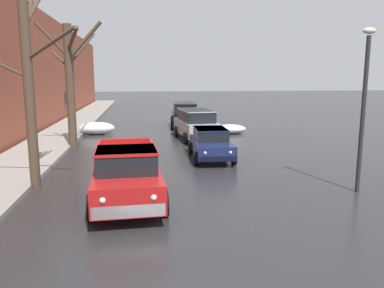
{
  "coord_description": "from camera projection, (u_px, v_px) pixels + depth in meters",
  "views": [
    {
      "loc": [
        -1.65,
        -2.78,
        3.73
      ],
      "look_at": [
        0.17,
        10.3,
        1.4
      ],
      "focal_mm": 35.43,
      "sensor_mm": 36.0,
      "label": 1
    }
  ],
  "objects": [
    {
      "name": "snow_bank_mid_block_left",
      "position": [
        97.0,
        128.0,
        25.05
      ],
      "size": [
        2.34,
        1.2,
        0.82
      ],
      "color": "white",
      "rests_on": "ground"
    },
    {
      "name": "pickup_truck_red_approaching_near_lane",
      "position": [
        127.0,
        174.0,
        11.3
      ],
      "size": [
        2.29,
        5.0,
        1.76
      ],
      "color": "red",
      "rests_on": "ground"
    },
    {
      "name": "bare_tree_second_along_sidewalk",
      "position": [
        30.0,
        81.0,
        12.33
      ],
      "size": [
        3.59,
        2.5,
        6.97
      ],
      "color": "#4C3D2D",
      "rests_on": "ground"
    },
    {
      "name": "street_lamp_post",
      "position": [
        364.0,
        102.0,
        12.0
      ],
      "size": [
        0.44,
        0.24,
        5.24
      ],
      "color": "#28282D",
      "rests_on": "ground"
    },
    {
      "name": "suv_silver_parked_kerbside_mid",
      "position": [
        196.0,
        123.0,
        22.81
      ],
      "size": [
        2.42,
        4.66,
        1.82
      ],
      "color": "#B7B7BC",
      "rests_on": "ground"
    },
    {
      "name": "snow_bank_along_left_kerb",
      "position": [
        230.0,
        129.0,
        25.44
      ],
      "size": [
        2.33,
        1.34,
        0.61
      ],
      "color": "white",
      "rests_on": "ground"
    },
    {
      "name": "left_sidewalk_slab",
      "position": [
        44.0,
        147.0,
        20.2
      ],
      "size": [
        2.9,
        80.0,
        0.16
      ],
      "primitive_type": "cube",
      "color": "gray",
      "rests_on": "ground"
    },
    {
      "name": "bare_tree_mid_block",
      "position": [
        71.0,
        80.0,
        19.7
      ],
      "size": [
        3.29,
        3.07,
        6.58
      ],
      "color": "#4C3D2D",
      "rests_on": "ground"
    },
    {
      "name": "sedan_darkblue_parked_kerbside_close",
      "position": [
        211.0,
        143.0,
        17.43
      ],
      "size": [
        1.96,
        3.96,
        1.42
      ],
      "color": "navy",
      "rests_on": "ground"
    },
    {
      "name": "suv_black_parked_far_down_block",
      "position": [
        185.0,
        114.0,
        28.75
      ],
      "size": [
        2.39,
        4.68,
        1.82
      ],
      "color": "black",
      "rests_on": "ground"
    }
  ]
}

